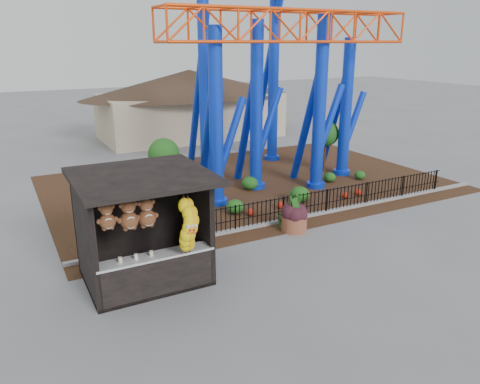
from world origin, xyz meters
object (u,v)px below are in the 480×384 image
potted_plant (286,219)px  prize_booth (146,232)px  roller_coaster (267,41)px  terracotta_planter (294,223)px

potted_plant → prize_booth: bearing=-148.0°
roller_coaster → terracotta_planter: size_ratio=12.25×
terracotta_planter → potted_plant: potted_plant is taller
roller_coaster → potted_plant: (-2.60, -5.80, -6.06)m
terracotta_planter → potted_plant: (-0.17, 0.29, 0.11)m
roller_coaster → prize_booth: bearing=-137.9°
prize_booth → terracotta_planter: (5.69, 1.24, -1.25)m
prize_booth → potted_plant: size_ratio=4.52×
terracotta_planter → roller_coaster: bearing=68.3°
prize_booth → terracotta_planter: bearing=12.3°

